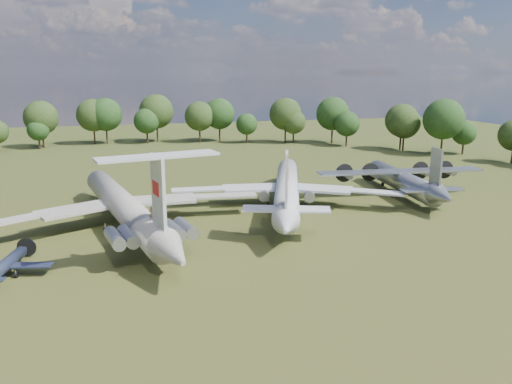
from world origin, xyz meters
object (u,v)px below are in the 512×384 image
object	(u,v)px
il62_airliner	(124,211)
small_prop_west	(5,269)
tu104_jet	(287,193)
person_on_il62	(151,213)
an12_transport	(402,184)

from	to	relation	value
il62_airliner	small_prop_west	size ratio (longest dim) A/B	3.96
tu104_jet	person_on_il62	size ratio (longest dim) A/B	31.34
il62_airliner	person_on_il62	xyz separation A→B (m)	(3.06, -14.07, 3.37)
small_prop_west	person_on_il62	size ratio (longest dim) A/B	8.32
il62_airliner	small_prop_west	distance (m)	18.98
small_prop_west	person_on_il62	xyz separation A→B (m)	(15.66, 0.03, 4.97)
tu104_jet	small_prop_west	bearing A→B (deg)	-134.51
il62_airliner	person_on_il62	distance (m)	14.79
il62_airliner	an12_transport	size ratio (longest dim) A/B	1.56
an12_transport	person_on_il62	xyz separation A→B (m)	(-44.82, -21.54, 3.73)
person_on_il62	tu104_jet	bearing A→B (deg)	-128.38
tu104_jet	an12_transport	distance (m)	22.49
tu104_jet	person_on_il62	bearing A→B (deg)	-120.79
tu104_jet	an12_transport	world-z (taller)	tu104_jet
il62_airliner	person_on_il62	bearing A→B (deg)	-90.00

